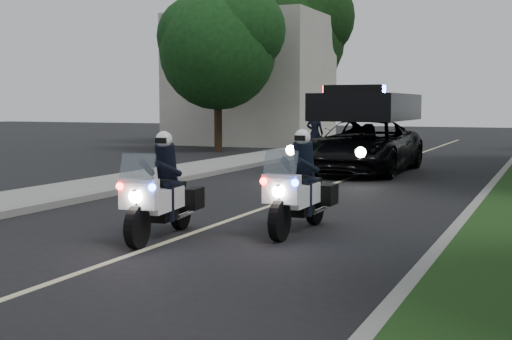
{
  "coord_description": "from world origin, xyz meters",
  "views": [
    {
      "loc": [
        5.59,
        -8.41,
        2.17
      ],
      "look_at": [
        0.66,
        2.71,
        1.0
      ],
      "focal_mm": 47.86,
      "sensor_mm": 36.0,
      "label": 1
    }
  ],
  "objects": [
    {
      "name": "cyclist",
      "position": [
        -2.73,
        15.81,
        0.0
      ],
      "size": [
        0.65,
        0.43,
        1.79
      ],
      "primitive_type": "imported",
      "rotation": [
        0.0,
        0.0,
        3.15
      ],
      "color": "black",
      "rests_on": "ground"
    },
    {
      "name": "sidewalk_left",
      "position": [
        -5.2,
        10.0,
        0.08
      ],
      "size": [
        2.0,
        60.0,
        0.16
      ],
      "primitive_type": "cube",
      "color": "gray",
      "rests_on": "ground"
    },
    {
      "name": "tree_left_near",
      "position": [
        -8.75,
        19.64,
        0.0
      ],
      "size": [
        6.69,
        6.69,
        8.91
      ],
      "primitive_type": null,
      "rotation": [
        0.0,
        0.0,
        0.3
      ],
      "color": "#154016",
      "rests_on": "ground"
    },
    {
      "name": "police_moto_right",
      "position": [
        1.6,
        2.41,
        0.0
      ],
      "size": [
        0.73,
        2.07,
        1.76
      ],
      "primitive_type": null,
      "rotation": [
        0.0,
        0.0,
        -0.0
      ],
      "color": "white",
      "rests_on": "ground"
    },
    {
      "name": "bicycle",
      "position": [
        -2.73,
        15.81,
        0.0
      ],
      "size": [
        0.63,
        1.57,
        0.8
      ],
      "primitive_type": "imported",
      "rotation": [
        0.0,
        0.0,
        0.06
      ],
      "color": "black",
      "rests_on": "ground"
    },
    {
      "name": "lane_marking",
      "position": [
        0.0,
        10.0,
        0.0
      ],
      "size": [
        0.12,
        50.0,
        0.01
      ],
      "primitive_type": "cube",
      "color": "#BFB78C",
      "rests_on": "ground"
    },
    {
      "name": "building_far",
      "position": [
        -10.0,
        26.0,
        3.5
      ],
      "size": [
        8.0,
        6.0,
        7.0
      ],
      "primitive_type": "cube",
      "color": "#A8A396",
      "rests_on": "ground"
    },
    {
      "name": "ground",
      "position": [
        0.0,
        0.0,
        0.0
      ],
      "size": [
        120.0,
        120.0,
        0.0
      ],
      "primitive_type": "plane",
      "color": "black",
      "rests_on": "ground"
    },
    {
      "name": "police_moto_left",
      "position": [
        -0.27,
        1.0,
        0.0
      ],
      "size": [
        0.98,
        2.13,
        1.74
      ],
      "primitive_type": null,
      "rotation": [
        0.0,
        0.0,
        0.13
      ],
      "color": "silver",
      "rests_on": "ground"
    },
    {
      "name": "tree_left_far",
      "position": [
        -9.25,
        29.29,
        0.0
      ],
      "size": [
        8.39,
        8.39,
        11.67
      ],
      "primitive_type": null,
      "rotation": [
        0.0,
        0.0,
        0.23
      ],
      "color": "black",
      "rests_on": "ground"
    },
    {
      "name": "curb_right",
      "position": [
        4.1,
        10.0,
        0.07
      ],
      "size": [
        0.2,
        60.0,
        0.15
      ],
      "primitive_type": "cube",
      "color": "gray",
      "rests_on": "ground"
    },
    {
      "name": "curb_left",
      "position": [
        -4.1,
        10.0,
        0.07
      ],
      "size": [
        0.2,
        60.0,
        0.15
      ],
      "primitive_type": "cube",
      "color": "gray",
      "rests_on": "ground"
    },
    {
      "name": "police_suv",
      "position": [
        -0.09,
        12.87,
        0.0
      ],
      "size": [
        2.88,
        6.12,
        2.96
      ],
      "primitive_type": "imported",
      "rotation": [
        0.0,
        0.0,
        -0.01
      ],
      "color": "black",
      "rests_on": "ground"
    }
  ]
}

